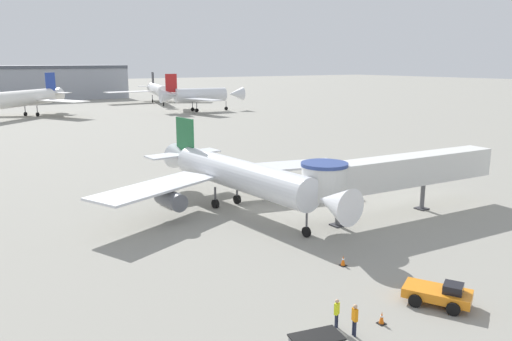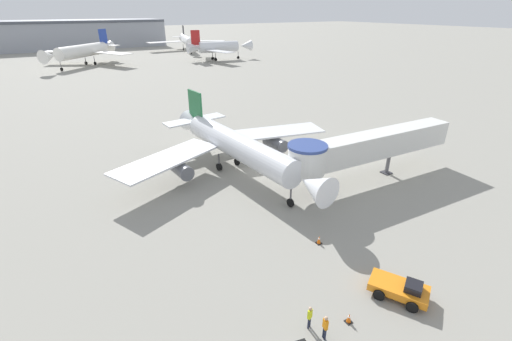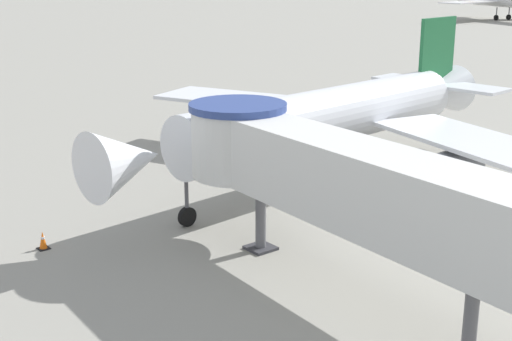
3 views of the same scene
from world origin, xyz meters
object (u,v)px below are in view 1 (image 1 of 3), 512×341
at_px(ground_crew_marshaller, 355,318).
at_px(background_jet_red_tail, 199,95).
at_px(main_airplane, 236,175).
at_px(jet_bridge, 390,172).
at_px(traffic_cone_near_nose, 343,261).
at_px(background_jet_black_tail, 158,90).
at_px(traffic_cone_apron_front, 382,318).
at_px(traffic_cone_starboard_wing, 332,192).
at_px(background_jet_blue_tail, 25,98).
at_px(ground_crew_wing_walker, 337,312).
at_px(pushback_tug_orange, 439,293).

bearing_deg(ground_crew_marshaller, background_jet_red_tail, -10.32).
relative_size(main_airplane, jet_bridge, 1.29).
distance_m(traffic_cone_near_nose, background_jet_black_tail, 153.24).
relative_size(main_airplane, traffic_cone_apron_front, 40.33).
height_order(traffic_cone_starboard_wing, background_jet_blue_tail, background_jet_blue_tail).
relative_size(ground_crew_marshaller, background_jet_black_tail, 0.05).
bearing_deg(ground_crew_marshaller, traffic_cone_apron_front, -75.19).
bearing_deg(ground_crew_wing_walker, ground_crew_marshaller, 81.95).
distance_m(traffic_cone_apron_front, ground_crew_marshaller, 2.31).
bearing_deg(jet_bridge, background_jet_red_tail, 76.80).
bearing_deg(traffic_cone_apron_front, background_jet_blue_tail, 89.80).
bearing_deg(main_airplane, background_jet_blue_tail, 86.96).
bearing_deg(ground_crew_wing_walker, main_airplane, -129.06).
relative_size(traffic_cone_starboard_wing, ground_crew_marshaller, 0.44).
distance_m(traffic_cone_apron_front, ground_crew_wing_walker, 2.76).
distance_m(pushback_tug_orange, background_jet_blue_tail, 128.66).
bearing_deg(background_jet_black_tail, pushback_tug_orange, -91.54).
distance_m(ground_crew_marshaller, ground_crew_wing_walker, 1.15).
xyz_separation_m(traffic_cone_starboard_wing, background_jet_red_tail, (30.57, 94.64, 4.49)).
bearing_deg(traffic_cone_apron_front, background_jet_red_tail, 68.32).
xyz_separation_m(traffic_cone_apron_front, background_jet_red_tail, (46.63, 117.29, 4.54)).
bearing_deg(traffic_cone_near_nose, ground_crew_marshaller, -128.84).
height_order(pushback_tug_orange, traffic_cone_apron_front, pushback_tug_orange).
bearing_deg(pushback_tug_orange, background_jet_blue_tail, 63.13).
bearing_deg(traffic_cone_near_nose, main_airplane, 87.92).
xyz_separation_m(jet_bridge, background_jet_red_tail, (30.95, 103.24, 0.60)).
xyz_separation_m(traffic_cone_near_nose, background_jet_blue_tail, (-3.34, 120.96, 4.66)).
bearing_deg(background_jet_black_tail, background_jet_blue_tail, -137.53).
relative_size(traffic_cone_apron_front, ground_crew_wing_walker, 0.42).
height_order(pushback_tug_orange, traffic_cone_starboard_wing, pushback_tug_orange).
distance_m(ground_crew_marshaller, background_jet_red_tail, 127.19).
distance_m(jet_bridge, background_jet_red_tail, 107.79).
height_order(main_airplane, background_jet_blue_tail, background_jet_blue_tail).
bearing_deg(background_jet_blue_tail, main_airplane, -42.51).
height_order(main_airplane, jet_bridge, main_airplane).
distance_m(traffic_cone_apron_front, background_jet_red_tail, 126.30).
distance_m(ground_crew_wing_walker, background_jet_black_tail, 161.14).
bearing_deg(background_jet_black_tail, traffic_cone_starboard_wing, -89.52).
xyz_separation_m(traffic_cone_starboard_wing, ground_crew_marshaller, (-18.25, -22.75, 0.67)).
relative_size(ground_crew_wing_walker, background_jet_red_tail, 0.06).
distance_m(pushback_tug_orange, traffic_cone_apron_front, 4.67).
height_order(traffic_cone_starboard_wing, ground_crew_wing_walker, ground_crew_wing_walker).
bearing_deg(traffic_cone_near_nose, jet_bridge, 29.44).
xyz_separation_m(ground_crew_marshaller, background_jet_blue_tail, (2.65, 128.40, 3.97)).
distance_m(traffic_cone_apron_front, traffic_cone_starboard_wing, 27.76).
bearing_deg(traffic_cone_apron_front, traffic_cone_starboard_wing, 54.67).
height_order(pushback_tug_orange, background_jet_black_tail, background_jet_black_tail).
relative_size(background_jet_red_tail, background_jet_blue_tail, 1.03).
bearing_deg(traffic_cone_starboard_wing, traffic_cone_apron_front, -125.33).
distance_m(main_airplane, background_jet_red_tail, 102.64).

